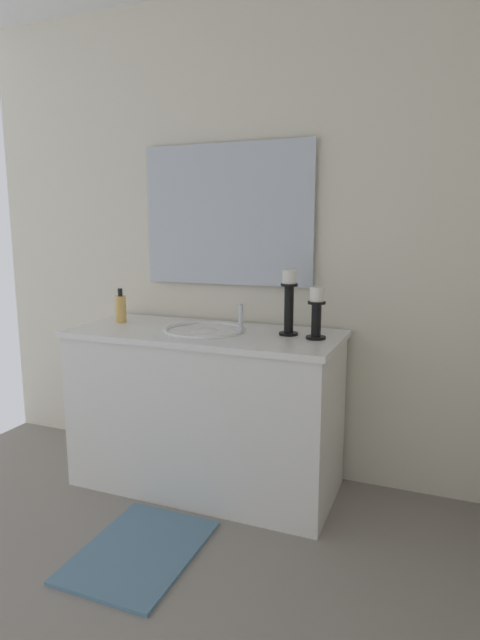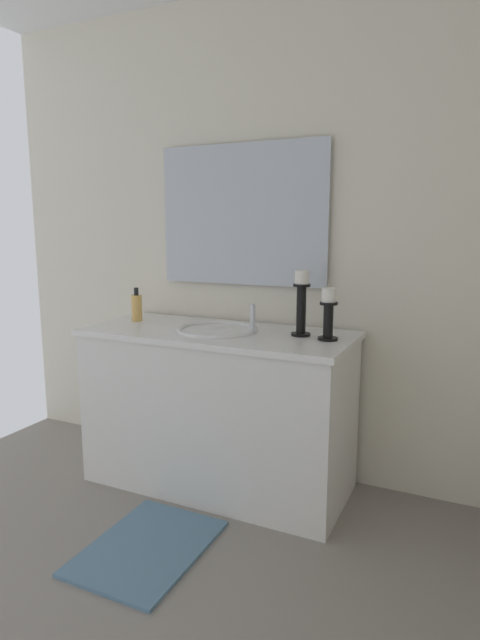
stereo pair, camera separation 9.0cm
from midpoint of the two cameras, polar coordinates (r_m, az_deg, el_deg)
floor at (r=2.15m, az=-16.63°, el=-27.81°), size 2.64×2.87×0.02m
wall_left at (r=2.81m, az=0.41°, el=8.63°), size 0.04×2.87×2.45m
vanity_cabinet at (r=2.65m, az=-1.45°, el=-9.66°), size 0.58×1.33×0.80m
sink_basin at (r=2.55m, az=-1.47°, el=-2.01°), size 0.40×0.40×0.24m
mirror at (r=2.75m, az=1.14°, el=11.43°), size 0.02×0.93×0.72m
candle_holder_tall at (r=2.35m, az=10.75°, el=0.74°), size 0.09×0.09×0.24m
candle_holder_short at (r=2.42m, az=7.80°, el=1.99°), size 0.09×0.09×0.30m
soap_bottle at (r=2.84m, az=-10.37°, el=1.38°), size 0.06×0.06×0.18m
bath_mat at (r=2.35m, az=-8.92°, el=-23.42°), size 0.60×0.44×0.02m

